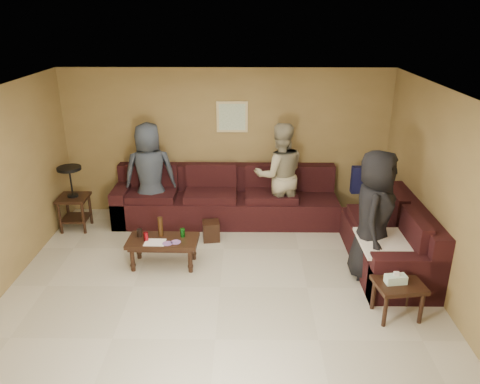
{
  "coord_description": "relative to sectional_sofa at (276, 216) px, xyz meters",
  "views": [
    {
      "loc": [
        0.32,
        -5.21,
        3.4
      ],
      "look_at": [
        0.25,
        0.85,
        1.0
      ],
      "focal_mm": 35.0,
      "sensor_mm": 36.0,
      "label": 1
    }
  ],
  "objects": [
    {
      "name": "coffee_table",
      "position": [
        -1.64,
        -0.95,
        0.02
      ],
      "size": [
        0.99,
        0.51,
        0.69
      ],
      "rotation": [
        0.0,
        0.0,
        -0.02
      ],
      "color": "black",
      "rests_on": "ground"
    },
    {
      "name": "person_left",
      "position": [
        -2.05,
        0.46,
        0.53
      ],
      "size": [
        0.93,
        0.7,
        1.71
      ],
      "primitive_type": "imported",
      "rotation": [
        0.0,
        0.0,
        3.34
      ],
      "color": "#2F3742",
      "rests_on": "ground"
    },
    {
      "name": "side_table_right",
      "position": [
        1.28,
        -2.09,
        0.06
      ],
      "size": [
        0.6,
        0.51,
        0.59
      ],
      "rotation": [
        0.0,
        0.0,
        0.14
      ],
      "color": "black",
      "rests_on": "ground"
    },
    {
      "name": "person_middle",
      "position": [
        0.07,
        0.43,
        0.54
      ],
      "size": [
        0.92,
        0.77,
        1.73
      ],
      "primitive_type": "imported",
      "rotation": [
        0.0,
        0.0,
        3.28
      ],
      "color": "tan",
      "rests_on": "ground"
    },
    {
      "name": "waste_bin",
      "position": [
        -1.02,
        -0.18,
        -0.17
      ],
      "size": [
        0.29,
        0.29,
        0.31
      ],
      "primitive_type": "cube",
      "rotation": [
        0.0,
        0.0,
        0.15
      ],
      "color": "black",
      "rests_on": "ground"
    },
    {
      "name": "room",
      "position": [
        -0.81,
        -1.52,
        1.34
      ],
      "size": [
        5.6,
        5.5,
        2.5
      ],
      "color": "beige",
      "rests_on": "ground"
    },
    {
      "name": "sectional_sofa",
      "position": [
        0.0,
        0.0,
        0.0
      ],
      "size": [
        4.65,
        2.9,
        0.97
      ],
      "color": "black",
      "rests_on": "ground"
    },
    {
      "name": "person_right",
      "position": [
        1.19,
        -1.16,
        0.55
      ],
      "size": [
        0.81,
        1.0,
        1.76
      ],
      "primitive_type": "imported",
      "rotation": [
        0.0,
        0.0,
        1.23
      ],
      "color": "black",
      "rests_on": "ground"
    },
    {
      "name": "wall_art",
      "position": [
        -0.71,
        0.96,
        1.37
      ],
      "size": [
        0.52,
        0.04,
        0.52
      ],
      "color": "#CFBC81",
      "rests_on": "ground"
    },
    {
      "name": "end_table_left",
      "position": [
        -3.26,
        0.2,
        0.23
      ],
      "size": [
        0.47,
        0.47,
        1.06
      ],
      "rotation": [
        0.0,
        0.0,
        0.02
      ],
      "color": "black",
      "rests_on": "ground"
    }
  ]
}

